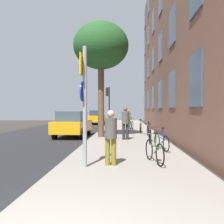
{
  "coord_description": "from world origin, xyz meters",
  "views": [
    {
      "loc": [
        0.95,
        -2.49,
        1.75
      ],
      "look_at": [
        0.36,
        9.4,
        1.62
      ],
      "focal_mm": 39.36,
      "sensor_mm": 36.0,
      "label": 1
    }
  ],
  "objects_px": {
    "pedestrian_0": "(111,134)",
    "car_1": "(97,117)",
    "bicycle_2": "(150,135)",
    "bicycle_1": "(161,141)",
    "traffic_light": "(108,100)",
    "bicycle_4": "(141,127)",
    "bicycle_5": "(131,125)",
    "bicycle_3": "(148,131)",
    "sign_post": "(84,98)",
    "pedestrian_1": "(125,121)",
    "car_0": "(73,124)",
    "pedestrian_2": "(128,118)",
    "tree_near": "(101,47)",
    "bicycle_0": "(154,151)"
  },
  "relations": [
    {
      "from": "sign_post",
      "to": "bicycle_2",
      "type": "relative_size",
      "value": 2.12
    },
    {
      "from": "traffic_light",
      "to": "pedestrian_0",
      "type": "distance_m",
      "value": 15.77
    },
    {
      "from": "traffic_light",
      "to": "bicycle_3",
      "type": "distance_m",
      "value": 8.87
    },
    {
      "from": "bicycle_5",
      "to": "pedestrian_0",
      "type": "bearing_deg",
      "value": -94.48
    },
    {
      "from": "traffic_light",
      "to": "car_1",
      "type": "xyz_separation_m",
      "value": [
        -1.69,
        5.96,
        -1.82
      ]
    },
    {
      "from": "bicycle_0",
      "to": "pedestrian_1",
      "type": "height_order",
      "value": "pedestrian_1"
    },
    {
      "from": "sign_post",
      "to": "pedestrian_0",
      "type": "height_order",
      "value": "sign_post"
    },
    {
      "from": "tree_near",
      "to": "bicycle_4",
      "type": "height_order",
      "value": "tree_near"
    },
    {
      "from": "bicycle_1",
      "to": "traffic_light",
      "type": "bearing_deg",
      "value": 103.04
    },
    {
      "from": "tree_near",
      "to": "pedestrian_1",
      "type": "distance_m",
      "value": 4.78
    },
    {
      "from": "sign_post",
      "to": "bicycle_5",
      "type": "height_order",
      "value": "sign_post"
    },
    {
      "from": "bicycle_2",
      "to": "pedestrian_2",
      "type": "height_order",
      "value": "pedestrian_2"
    },
    {
      "from": "bicycle_1",
      "to": "car_1",
      "type": "height_order",
      "value": "car_1"
    },
    {
      "from": "bicycle_4",
      "to": "bicycle_0",
      "type": "bearing_deg",
      "value": -91.36
    },
    {
      "from": "bicycle_0",
      "to": "pedestrian_2",
      "type": "relative_size",
      "value": 1.0
    },
    {
      "from": "bicycle_2",
      "to": "sign_post",
      "type": "bearing_deg",
      "value": -114.18
    },
    {
      "from": "pedestrian_0",
      "to": "pedestrian_2",
      "type": "relative_size",
      "value": 1.0
    },
    {
      "from": "traffic_light",
      "to": "bicycle_3",
      "type": "height_order",
      "value": "traffic_light"
    },
    {
      "from": "pedestrian_0",
      "to": "car_1",
      "type": "distance_m",
      "value": 21.79
    },
    {
      "from": "pedestrian_2",
      "to": "bicycle_3",
      "type": "bearing_deg",
      "value": -79.33
    },
    {
      "from": "bicycle_2",
      "to": "bicycle_1",
      "type": "bearing_deg",
      "value": -85.34
    },
    {
      "from": "tree_near",
      "to": "car_1",
      "type": "relative_size",
      "value": 1.66
    },
    {
      "from": "bicycle_4",
      "to": "pedestrian_2",
      "type": "xyz_separation_m",
      "value": [
        -0.8,
        3.37,
        0.54
      ]
    },
    {
      "from": "sign_post",
      "to": "bicycle_5",
      "type": "xyz_separation_m",
      "value": [
        1.71,
        12.61,
        -1.56
      ]
    },
    {
      "from": "bicycle_2",
      "to": "pedestrian_1",
      "type": "height_order",
      "value": "pedestrian_1"
    },
    {
      "from": "sign_post",
      "to": "bicycle_4",
      "type": "xyz_separation_m",
      "value": [
        2.28,
        10.21,
        -1.57
      ]
    },
    {
      "from": "bicycle_4",
      "to": "bicycle_5",
      "type": "xyz_separation_m",
      "value": [
        -0.56,
        2.4,
        0.01
      ]
    },
    {
      "from": "sign_post",
      "to": "pedestrian_1",
      "type": "xyz_separation_m",
      "value": [
        1.2,
        6.31,
        -0.94
      ]
    },
    {
      "from": "bicycle_3",
      "to": "car_1",
      "type": "height_order",
      "value": "car_1"
    },
    {
      "from": "traffic_light",
      "to": "bicycle_4",
      "type": "relative_size",
      "value": 2.16
    },
    {
      "from": "bicycle_3",
      "to": "sign_post",
      "type": "bearing_deg",
      "value": -108.23
    },
    {
      "from": "sign_post",
      "to": "pedestrian_0",
      "type": "xyz_separation_m",
      "value": [
        0.75,
        0.24,
        -1.03
      ]
    },
    {
      "from": "bicycle_5",
      "to": "pedestrian_2",
      "type": "bearing_deg",
      "value": 103.4
    },
    {
      "from": "tree_near",
      "to": "bicycle_0",
      "type": "height_order",
      "value": "tree_near"
    },
    {
      "from": "bicycle_4",
      "to": "bicycle_5",
      "type": "relative_size",
      "value": 1.06
    },
    {
      "from": "traffic_light",
      "to": "bicycle_5",
      "type": "height_order",
      "value": "traffic_light"
    },
    {
      "from": "car_1",
      "to": "car_0",
      "type": "bearing_deg",
      "value": -90.29
    },
    {
      "from": "sign_post",
      "to": "bicycle_4",
      "type": "height_order",
      "value": "sign_post"
    },
    {
      "from": "tree_near",
      "to": "pedestrian_0",
      "type": "xyz_separation_m",
      "value": [
        0.99,
        -7.43,
        -4.43
      ]
    },
    {
      "from": "bicycle_2",
      "to": "bicycle_5",
      "type": "distance_m",
      "value": 7.24
    },
    {
      "from": "bicycle_3",
      "to": "car_0",
      "type": "bearing_deg",
      "value": 171.78
    },
    {
      "from": "car_0",
      "to": "bicycle_3",
      "type": "bearing_deg",
      "value": -8.22
    },
    {
      "from": "bicycle_5",
      "to": "bicycle_0",
      "type": "bearing_deg",
      "value": -88.4
    },
    {
      "from": "bicycle_4",
      "to": "pedestrian_0",
      "type": "xyz_separation_m",
      "value": [
        -1.53,
        -9.97,
        0.55
      ]
    },
    {
      "from": "bicycle_0",
      "to": "car_0",
      "type": "height_order",
      "value": "car_0"
    },
    {
      "from": "pedestrian_0",
      "to": "bicycle_4",
      "type": "bearing_deg",
      "value": 81.26
    },
    {
      "from": "car_0",
      "to": "car_1",
      "type": "relative_size",
      "value": 0.99
    },
    {
      "from": "pedestrian_1",
      "to": "car_1",
      "type": "distance_m",
      "value": 15.87
    },
    {
      "from": "bicycle_1",
      "to": "pedestrian_0",
      "type": "bearing_deg",
      "value": -124.14
    },
    {
      "from": "bicycle_0",
      "to": "bicycle_1",
      "type": "xyz_separation_m",
      "value": [
        0.57,
        2.4,
        -0.02
      ]
    }
  ]
}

